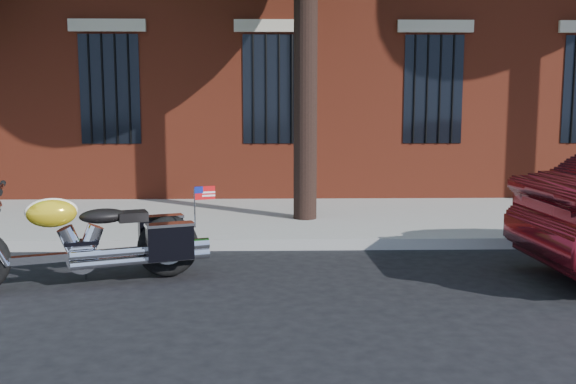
{
  "coord_description": "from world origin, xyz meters",
  "views": [
    {
      "loc": [
        -0.01,
        -6.98,
        1.89
      ],
      "look_at": [
        0.18,
        0.8,
        0.85
      ],
      "focal_mm": 40.0,
      "sensor_mm": 36.0,
      "label": 1
    }
  ],
  "objects": [
    {
      "name": "ground",
      "position": [
        0.0,
        0.0,
        0.0
      ],
      "size": [
        120.0,
        120.0,
        0.0
      ],
      "primitive_type": "plane",
      "color": "black",
      "rests_on": "ground"
    },
    {
      "name": "motorcycle",
      "position": [
        -1.94,
        -0.29,
        0.47
      ],
      "size": [
        2.71,
        1.35,
        1.38
      ],
      "rotation": [
        0.0,
        0.0,
        0.35
      ],
      "color": "black",
      "rests_on": "ground"
    },
    {
      "name": "curb",
      "position": [
        0.0,
        1.38,
        0.07
      ],
      "size": [
        40.0,
        0.16,
        0.15
      ],
      "primitive_type": "cube",
      "color": "gray",
      "rests_on": "ground"
    },
    {
      "name": "sidewalk",
      "position": [
        0.0,
        3.26,
        0.07
      ],
      "size": [
        40.0,
        3.6,
        0.15
      ],
      "primitive_type": "cube",
      "color": "gray",
      "rests_on": "ground"
    }
  ]
}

